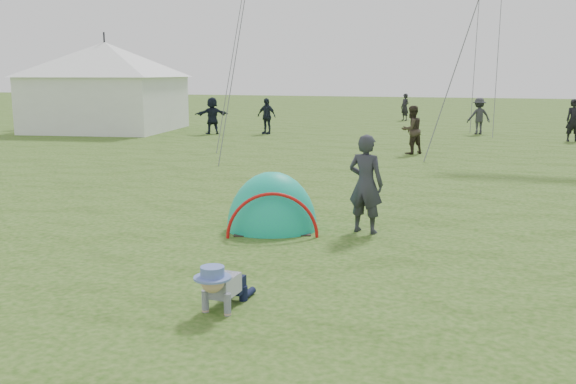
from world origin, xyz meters
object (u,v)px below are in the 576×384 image
(standing_adult, at_px, (366,184))
(event_marquee, at_px, (106,83))
(popup_tent, at_px, (272,229))
(crawling_toddler, at_px, (222,285))

(standing_adult, relative_size, event_marquee, 0.26)
(popup_tent, relative_size, event_marquee, 0.32)
(popup_tent, bearing_deg, event_marquee, 110.77)
(popup_tent, distance_m, event_marquee, 22.45)
(standing_adult, bearing_deg, crawling_toddler, 90.58)
(standing_adult, bearing_deg, popup_tent, 22.95)
(standing_adult, height_order, event_marquee, event_marquee)
(crawling_toddler, xyz_separation_m, popup_tent, (-0.80, 3.97, -0.31))
(popup_tent, distance_m, standing_adult, 1.89)
(crawling_toddler, distance_m, event_marquee, 25.99)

